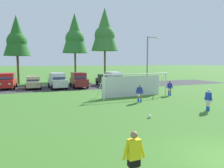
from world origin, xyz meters
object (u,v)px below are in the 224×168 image
parked_car_slot_center_left (57,80)px  player_midfield_center (140,93)px  parked_car_slot_far_left (8,81)px  parked_car_slot_right (114,79)px  parked_car_slot_left (33,82)px  player_defender_far (170,88)px  parked_car_slot_center_right (105,80)px  referee (134,158)px  soccer_goal (133,85)px  player_winger_left (208,100)px  parked_car_slot_center (79,80)px  street_lamp (148,62)px  soccer_ball (150,116)px

parked_car_slot_center_left → player_midfield_center: bearing=-67.6°
parked_car_slot_far_left → parked_car_slot_right: 15.11m
parked_car_slot_left → player_defender_far: bearing=-41.7°
parked_car_slot_far_left → parked_car_slot_center_right: 14.01m
parked_car_slot_center_right → referee: bearing=-108.0°
soccer_goal → parked_car_slot_center_left: soccer_goal is taller
soccer_goal → player_winger_left: size_ratio=4.58×
player_midfield_center → parked_car_slot_right: size_ratio=0.35×
player_midfield_center → player_winger_left: bearing=-57.3°
player_winger_left → parked_car_slot_left: size_ratio=0.39×
parked_car_slot_center_right → player_midfield_center: bearing=-97.7°
parked_car_slot_left → player_winger_left: bearing=-58.5°
referee → player_midfield_center: bearing=60.3°
player_midfield_center → referee: bearing=-119.7°
player_midfield_center → parked_car_slot_center_left: 14.56m
parked_car_slot_far_left → player_winger_left: bearing=-53.7°
parked_car_slot_center_left → parked_car_slot_center_right: 7.70m
parked_car_slot_center_left → parked_car_slot_center: same height
soccer_goal → player_midfield_center: size_ratio=4.58×
player_midfield_center → parked_car_slot_far_left: bearing=127.3°
parked_car_slot_center_left → parked_car_slot_center: size_ratio=1.01×
parked_car_slot_center → street_lamp: (9.08, -4.06, 2.63)m
referee → parked_car_slot_far_left: 27.91m
player_midfield_center → parked_car_slot_left: size_ratio=0.39×
player_midfield_center → parked_car_slot_left: 16.88m
parked_car_slot_center_right → street_lamp: 7.71m
parked_car_slot_center_left → referee: bearing=-92.5°
parked_car_slot_center_right → parked_car_slot_left: bearing=-177.7°
soccer_ball → parked_car_slot_left: bearing=108.6°
player_defender_far → parked_car_slot_left: bearing=138.3°
parked_car_slot_left → street_lamp: (15.23, -5.11, 2.87)m
parked_car_slot_center_right → parked_car_slot_right: parked_car_slot_right is taller
player_defender_far → parked_car_slot_right: 11.32m
soccer_ball → player_midfield_center: bearing=67.9°
player_winger_left → parked_car_slot_center: parked_car_slot_center is taller
referee → parked_car_slot_left: size_ratio=0.39×
player_midfield_center → player_defender_far: 5.49m
parked_car_slot_center_left → player_defender_far: bearing=-46.7°
parked_car_slot_left → street_lamp: street_lamp is taller
parked_car_slot_far_left → street_lamp: (18.52, -6.36, 2.63)m
soccer_ball → player_midfield_center: player_midfield_center is taller
parked_car_slot_center_left → parked_car_slot_center: bearing=-0.9°
soccer_ball → parked_car_slot_center_right: (4.09, 20.04, 0.77)m
player_defender_far → player_winger_left: (-1.84, -7.19, 0.00)m
player_midfield_center → parked_car_slot_center: 13.66m
parked_car_slot_far_left → parked_car_slot_center_right: bearing=-3.3°
parked_car_slot_right → street_lamp: street_lamp is taller
parked_car_slot_far_left → parked_car_slot_center_left: same height
soccer_ball → soccer_goal: bearing=69.9°
player_defender_far → parked_car_slot_center: (-7.54, 11.13, 0.29)m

